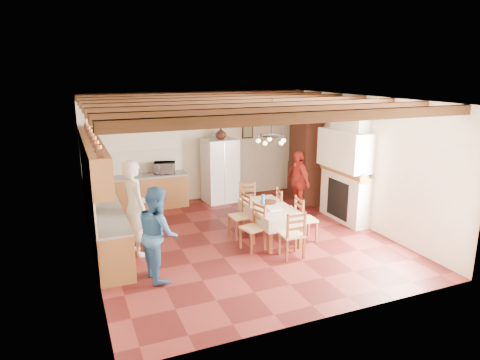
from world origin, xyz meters
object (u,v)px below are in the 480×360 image
Objects in this scene: refrigerator at (220,170)px; person_woman_blue at (158,233)px; chair_end_near at (292,234)px; chair_left_near at (253,227)px; chair_end_far at (249,204)px; hutch at (305,160)px; microwave at (165,168)px; dining_table at (270,210)px; chair_left_far at (240,215)px; chair_right_near at (306,219)px; chair_right_far at (286,209)px; person_woman_red at (298,182)px; person_man at (135,208)px.

person_woman_blue is at bearing -128.15° from refrigerator.
chair_left_near is at bearing -44.80° from chair_end_near.
chair_end_far is at bearing -94.14° from refrigerator.
refrigerator is at bearing 157.26° from chair_left_near.
microwave is at bearing 173.17° from hutch.
dining_table is 0.68m from chair_left_far.
hutch is 1.36× the size of person_woman_blue.
chair_left_far and chair_right_near have the same top height.
hutch is 3.02m from chair_right_near.
refrigerator is 4.60m from person_woman_blue.
microwave is at bearing 36.90° from chair_right_near.
chair_right_near is 1.00× the size of chair_right_far.
chair_right_near is 0.75m from chair_right_far.
chair_left_near is 0.83m from chair_end_near.
hutch is 4.15× the size of microwave.
microwave is at bearing -123.77° from person_woman_red.
chair_end_far is (0.52, 0.70, 0.00)m from chair_left_far.
chair_end_near is 2.59m from person_woman_blue.
person_woman_red is (1.47, 2.33, 0.32)m from chair_end_near.
chair_left_far is 2.98m from microwave.
chair_left_near is 0.50× the size of person_man.
microwave is (-3.70, 0.92, -0.08)m from hutch.
chair_left_near is at bearing -103.65° from refrigerator.
dining_table is 1.06m from chair_end_far.
person_man is (-3.39, -0.08, 0.48)m from chair_right_far.
refrigerator is 1.82× the size of chair_right_far.
person_man is at bearing 83.39° from chair_right_near.
refrigerator is at bearing 91.31° from dining_table.
chair_right_far is 3.43m from person_man.
hutch is at bearing 41.42° from chair_end_far.
person_woman_red is at bearing -19.98° from chair_right_near.
chair_right_near is 1.00× the size of chair_end_near.
microwave reaches higher than chair_right_far.
refrigerator is 3.45m from chair_right_near.
dining_table is 1.71× the size of chair_left_near.
hutch reaches higher than chair_end_far.
dining_table is 3.49m from microwave.
chair_right_far and chair_end_far have the same top height.
chair_left_near is 1.00× the size of chair_right_near.
chair_end_near is (0.03, -3.99, -0.39)m from refrigerator.
chair_right_far is 0.93m from chair_end_far.
chair_end_far is (0.55, 1.46, 0.00)m from chair_left_near.
chair_right_far is (0.58, 0.36, -0.15)m from dining_table.
chair_end_far is 3.21m from person_woman_blue.
chair_right_far is at bearing 88.06° from chair_left_far.
refrigerator reaches higher than person_woman_red.
chair_left_far is (-0.50, -2.62, -0.39)m from refrigerator.
chair_left_near is 1.77× the size of microwave.
person_woman_red is at bearing -17.22° from microwave.
chair_right_near is 0.50× the size of person_man.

